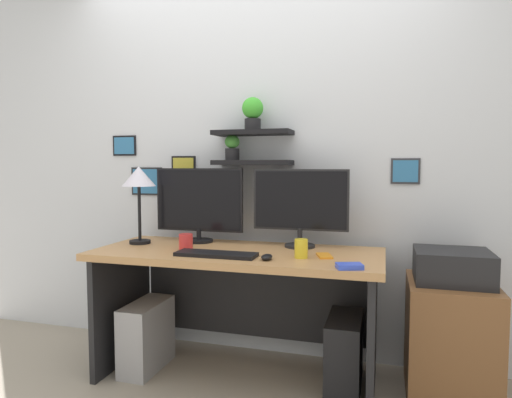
{
  "coord_description": "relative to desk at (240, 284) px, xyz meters",
  "views": [
    {
      "loc": [
        0.81,
        -2.39,
        1.23
      ],
      "look_at": [
        0.1,
        0.05,
        1.04
      ],
      "focal_mm": 31.29,
      "sensor_mm": 36.0,
      "label": 1
    }
  ],
  "objects": [
    {
      "name": "ground_plane",
      "position": [
        0.0,
        -0.06,
        -0.54
      ],
      "size": [
        8.0,
        8.0,
        0.0
      ],
      "primitive_type": "plane",
      "color": "gray"
    },
    {
      "name": "back_wall_assembly",
      "position": [
        -0.0,
        0.38,
        0.81
      ],
      "size": [
        4.4,
        0.24,
        2.7
      ],
      "color": "silver",
      "rests_on": "ground"
    },
    {
      "name": "desk",
      "position": [
        0.0,
        0.0,
        0.0
      ],
      "size": [
        1.64,
        0.68,
        0.75
      ],
      "color": "tan",
      "rests_on": "ground"
    },
    {
      "name": "monitor_left",
      "position": [
        -0.33,
        0.16,
        0.46
      ],
      "size": [
        0.58,
        0.18,
        0.47
      ],
      "color": "black",
      "rests_on": "desk"
    },
    {
      "name": "monitor_right",
      "position": [
        0.33,
        0.16,
        0.47
      ],
      "size": [
        0.57,
        0.18,
        0.46
      ],
      "color": "black",
      "rests_on": "desk"
    },
    {
      "name": "keyboard",
      "position": [
        -0.06,
        -0.23,
        0.22
      ],
      "size": [
        0.44,
        0.14,
        0.02
      ],
      "primitive_type": "cube",
      "color": "black",
      "rests_on": "desk"
    },
    {
      "name": "computer_mouse",
      "position": [
        0.23,
        -0.25,
        0.22
      ],
      "size": [
        0.06,
        0.09,
        0.03
      ],
      "primitive_type": "ellipsoid",
      "color": "black",
      "rests_on": "desk"
    },
    {
      "name": "desk_lamp",
      "position": [
        -0.66,
        -0.0,
        0.6
      ],
      "size": [
        0.2,
        0.2,
        0.48
      ],
      "color": "black",
      "rests_on": "desk"
    },
    {
      "name": "cell_phone",
      "position": [
        0.5,
        -0.09,
        0.21
      ],
      "size": [
        0.11,
        0.15,
        0.01
      ],
      "primitive_type": "cube",
      "rotation": [
        0.0,
        0.0,
        0.31
      ],
      "color": "orange",
      "rests_on": "desk"
    },
    {
      "name": "coffee_mug",
      "position": [
        -0.3,
        -0.1,
        0.25
      ],
      "size": [
        0.08,
        0.08,
        0.09
      ],
      "primitive_type": "cylinder",
      "color": "red",
      "rests_on": "desk"
    },
    {
      "name": "pen_cup",
      "position": [
        0.39,
        -0.15,
        0.26
      ],
      "size": [
        0.07,
        0.07,
        0.1
      ],
      "primitive_type": "cylinder",
      "color": "yellow",
      "rests_on": "desk"
    },
    {
      "name": "scissors_tray",
      "position": [
        0.65,
        -0.34,
        0.22
      ],
      "size": [
        0.14,
        0.11,
        0.02
      ],
      "primitive_type": "cube",
      "rotation": [
        0.0,
        0.0,
        0.33
      ],
      "color": "blue",
      "rests_on": "desk"
    },
    {
      "name": "drawer_cabinet",
      "position": [
        1.16,
        0.07,
        -0.23
      ],
      "size": [
        0.44,
        0.5,
        0.62
      ],
      "primitive_type": "cube",
      "color": "brown",
      "rests_on": "ground"
    },
    {
      "name": "printer",
      "position": [
        1.16,
        0.07,
        0.16
      ],
      "size": [
        0.38,
        0.34,
        0.17
      ],
      "primitive_type": "cube",
      "color": "black",
      "rests_on": "drawer_cabinet"
    },
    {
      "name": "computer_tower_left",
      "position": [
        -0.57,
        -0.09,
        -0.34
      ],
      "size": [
        0.18,
        0.4,
        0.41
      ],
      "primitive_type": "cube",
      "color": "#99999E",
      "rests_on": "ground"
    },
    {
      "name": "computer_tower_right",
      "position": [
        0.61,
        -0.04,
        -0.33
      ],
      "size": [
        0.18,
        0.4,
        0.41
      ],
      "primitive_type": "cube",
      "color": "black",
      "rests_on": "ground"
    }
  ]
}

